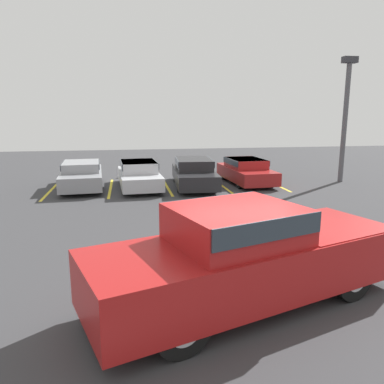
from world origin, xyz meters
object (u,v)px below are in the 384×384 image
parked_sedan_c (194,172)px  pickup_truck (249,255)px  parked_sedan_b (139,174)px  wheel_stop_curb (135,176)px  light_post (346,112)px  parked_sedan_d (246,170)px  parked_sedan_a (82,174)px

parked_sedan_c → pickup_truck: bearing=-1.4°
parked_sedan_b → wheel_stop_curb: (-0.11, 2.88, -0.59)m
pickup_truck → parked_sedan_b: bearing=79.7°
light_post → parked_sedan_d: bearing=174.6°
pickup_truck → parked_sedan_c: pickup_truck is taller
parked_sedan_b → wheel_stop_curb: parked_sedan_b is taller
parked_sedan_b → wheel_stop_curb: size_ratio=2.42×
parked_sedan_d → wheel_stop_curb: 5.96m
parked_sedan_c → light_post: size_ratio=0.81×
pickup_truck → wheel_stop_curb: (-1.67, 14.09, -0.85)m
pickup_truck → parked_sedan_c: bearing=66.6°
parked_sedan_a → light_post: 13.01m
parked_sedan_d → light_post: size_ratio=0.71×
pickup_truck → light_post: light_post is taller
pickup_truck → parked_sedan_a: pickup_truck is taller
parked_sedan_d → wheel_stop_curb: parked_sedan_d is taller
parked_sedan_a → parked_sedan_d: parked_sedan_a is taller
parked_sedan_b → parked_sedan_c: parked_sedan_c is taller
parked_sedan_a → parked_sedan_b: 2.61m
parked_sedan_a → parked_sedan_b: bearing=78.7°
wheel_stop_curb → parked_sedan_b: bearing=-87.9°
parked_sedan_c → wheel_stop_curb: bearing=-133.9°
pickup_truck → parked_sedan_a: (-4.15, 11.54, -0.26)m
pickup_truck → parked_sedan_a: bearing=91.6°
parked_sedan_c → light_post: light_post is taller
pickup_truck → parked_sedan_b: size_ratio=1.39×
pickup_truck → parked_sedan_c: (1.00, 11.15, -0.22)m
parked_sedan_b → parked_sedan_d: bearing=90.6°
pickup_truck → parked_sedan_d: bearing=54.0°
pickup_truck → parked_sedan_b: pickup_truck is taller
parked_sedan_c → wheel_stop_curb: parked_sedan_c is taller
parked_sedan_c → light_post: (7.55, -0.05, 2.75)m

